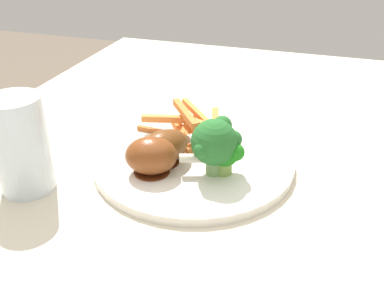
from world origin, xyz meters
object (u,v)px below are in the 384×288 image
object	(u,v)px
dining_table	(182,243)
carrot_fries_pile	(189,127)
chicken_drumstick_far	(166,147)
water_glass	(21,145)
chicken_drumstick_near	(154,157)
broccoli_floret_front	(215,142)
dinner_plate	(192,160)
broccoli_floret_middle	(226,150)

from	to	relation	value
dining_table	carrot_fries_pile	distance (m)	0.17
chicken_drumstick_far	water_glass	xyz separation A→B (m)	(0.10, -0.15, 0.03)
chicken_drumstick_near	chicken_drumstick_far	distance (m)	0.03
water_glass	chicken_drumstick_far	bearing A→B (deg)	122.23
broccoli_floret_front	carrot_fries_pile	xyz separation A→B (m)	(-0.09, -0.06, -0.03)
broccoli_floret_front	carrot_fries_pile	distance (m)	0.11
dinner_plate	broccoli_floret_front	bearing A→B (deg)	52.63
dinner_plate	broccoli_floret_front	world-z (taller)	broccoli_floret_front
broccoli_floret_front	water_glass	distance (m)	0.24
chicken_drumstick_near	chicken_drumstick_far	world-z (taller)	chicken_drumstick_near
broccoli_floret_front	water_glass	world-z (taller)	water_glass
dining_table	broccoli_floret_middle	xyz separation A→B (m)	(-0.03, 0.05, 0.14)
broccoli_floret_middle	carrot_fries_pile	distance (m)	0.11
dinner_plate	chicken_drumstick_far	size ratio (longest dim) A/B	2.18
chicken_drumstick_far	water_glass	size ratio (longest dim) A/B	1.02
dinner_plate	chicken_drumstick_near	size ratio (longest dim) A/B	2.24
dining_table	chicken_drumstick_near	distance (m)	0.14
water_glass	broccoli_floret_front	bearing A→B (deg)	111.60
dining_table	chicken_drumstick_far	world-z (taller)	chicken_drumstick_far
dining_table	water_glass	world-z (taller)	water_glass
broccoli_floret_front	broccoli_floret_middle	world-z (taller)	broccoli_floret_front
dining_table	broccoli_floret_front	distance (m)	0.16
carrot_fries_pile	chicken_drumstick_far	size ratio (longest dim) A/B	1.15
dining_table	dinner_plate	bearing A→B (deg)	-177.60
broccoli_floret_middle	water_glass	xyz separation A→B (m)	(0.09, -0.24, 0.02)
broccoli_floret_front	chicken_drumstick_near	distance (m)	0.08
carrot_fries_pile	chicken_drumstick_near	xyz separation A→B (m)	(0.11, -0.01, 0.01)
dining_table	broccoli_floret_front	bearing A→B (deg)	120.75
broccoli_floret_front	chicken_drumstick_far	bearing A→B (deg)	-96.63
dinner_plate	carrot_fries_pile	world-z (taller)	carrot_fries_pile
broccoli_floret_middle	water_glass	size ratio (longest dim) A/B	0.43
dining_table	chicken_drumstick_near	xyz separation A→B (m)	(0.00, -0.04, 0.14)
chicken_drumstick_near	water_glass	xyz separation A→B (m)	(0.06, -0.15, 0.03)
broccoli_floret_front	carrot_fries_pile	bearing A→B (deg)	-143.84
chicken_drumstick_far	dining_table	bearing A→B (deg)	45.37
broccoli_floret_middle	water_glass	distance (m)	0.26
chicken_drumstick_near	water_glass	distance (m)	0.16
dining_table	dinner_plate	xyz separation A→B (m)	(-0.05, -0.00, 0.11)
chicken_drumstick_near	carrot_fries_pile	bearing A→B (deg)	173.46
dinner_plate	broccoli_floret_middle	size ratio (longest dim) A/B	5.15
broccoli_floret_front	dining_table	bearing A→B (deg)	-59.25
broccoli_floret_front	chicken_drumstick_near	xyz separation A→B (m)	(0.02, -0.08, -0.02)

